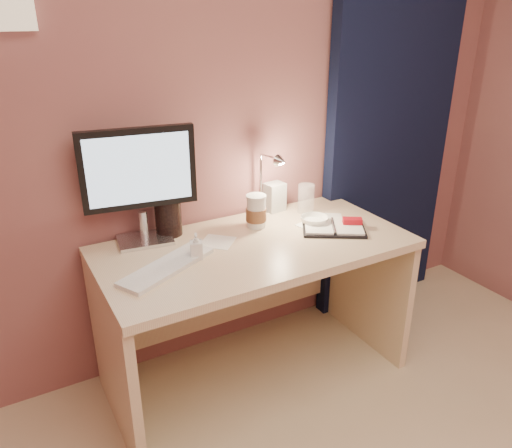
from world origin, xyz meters
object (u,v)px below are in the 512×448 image
dark_jar (168,217)px  monitor (139,176)px  planner (335,227)px  clear_cup (306,199)px  coffee_cup (256,212)px  bowl (314,221)px  lotion_bottle (196,246)px  desk_lamp (265,179)px  product_box (275,197)px  desk (248,280)px  keyboard (167,267)px

dark_jar → monitor: bearing=-167.4°
planner → clear_cup: 0.26m
monitor → coffee_cup: monitor is taller
bowl → lotion_bottle: lotion_bottle is taller
monitor → dark_jar: bearing=20.4°
bowl → desk_lamp: size_ratio=0.40×
clear_cup → bowl: 0.18m
lotion_bottle → desk_lamp: (0.47, 0.23, 0.15)m
planner → product_box: (-0.13, 0.35, 0.06)m
planner → lotion_bottle: 0.70m
desk → desk_lamp: bearing=40.4°
keyboard → coffee_cup: bearing=-6.2°
clear_cup → monitor: bearing=176.3°
product_box → desk_lamp: 0.19m
desk → coffee_cup: (0.10, 0.10, 0.30)m
desk_lamp → monitor: bearing=161.7°
planner → clear_cup: size_ratio=2.47×
clear_cup → dark_jar: 0.72m
keyboard → clear_cup: 0.88m
desk_lamp → bowl: bearing=-61.8°
dark_jar → product_box: dark_jar is taller
clear_cup → bowl: size_ratio=1.10×
monitor → planner: (0.84, -0.30, -0.30)m
monitor → dark_jar: monitor is taller
bowl → keyboard: bearing=-174.3°
lotion_bottle → product_box: bearing=28.5°
coffee_cup → dark_jar: bearing=163.3°
dark_jar → product_box: 0.59m
coffee_cup → clear_cup: bearing=6.7°
desk → product_box: (0.29, 0.23, 0.30)m
keyboard → dark_jar: size_ratio=2.56×
keyboard → lotion_bottle: lotion_bottle is taller
desk → monitor: monitor is taller
coffee_cup → clear_cup: (0.31, 0.04, -0.00)m
keyboard → planner: planner is taller
clear_cup → desk: bearing=-162.2°
keyboard → coffee_cup: 0.57m
desk_lamp → clear_cup: bearing=-21.2°
coffee_cup → lotion_bottle: (-0.38, -0.17, -0.02)m
coffee_cup → dark_jar: dark_jar is taller
product_box → coffee_cup: bearing=-150.9°
monitor → product_box: bearing=11.6°
keyboard → dark_jar: 0.35m
keyboard → coffee_cup: coffee_cup is taller
coffee_cup → clear_cup: coffee_cup is taller
dark_jar → desk_lamp: size_ratio=0.52×
keyboard → bowl: size_ratio=3.30×
keyboard → desk_lamp: size_ratio=1.33×
desk → product_box: product_box is taller
lotion_bottle → dark_jar: bearing=92.8°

